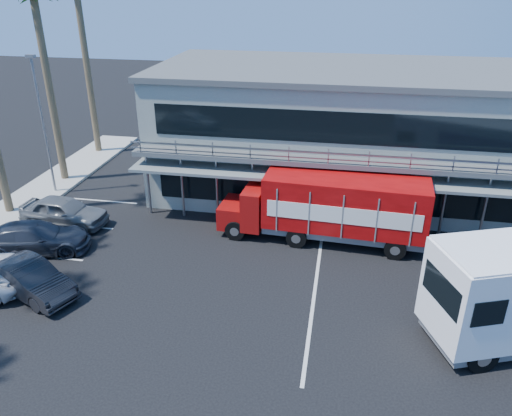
# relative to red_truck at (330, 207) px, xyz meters

# --- Properties ---
(ground) EXTENTS (120.00, 120.00, 0.00)m
(ground) POSITION_rel_red_truck_xyz_m (-2.31, -8.01, -1.85)
(ground) COLOR black
(ground) RESTS_ON ground
(building) EXTENTS (22.40, 12.00, 7.30)m
(building) POSITION_rel_red_truck_xyz_m (0.69, 6.93, 1.81)
(building) COLOR gray
(building) RESTS_ON ground
(palm_e) EXTENTS (2.80, 2.80, 12.25)m
(palm_e) POSITION_rel_red_truck_xyz_m (-17.01, 4.99, 8.73)
(palm_e) COLOR brown
(palm_e) RESTS_ON ground
(light_pole_far) EXTENTS (0.50, 0.25, 8.09)m
(light_pole_far) POSITION_rel_red_truck_xyz_m (-16.51, 2.99, 2.66)
(light_pole_far) COLOR gray
(light_pole_far) RESTS_ON ground
(red_truck) EXTENTS (10.11, 3.00, 3.36)m
(red_truck) POSITION_rel_red_truck_xyz_m (0.00, 0.00, 0.00)
(red_truck) COLOR maroon
(red_truck) RESTS_ON ground
(parked_car_b) EXTENTS (4.63, 3.11, 1.44)m
(parked_car_b) POSITION_rel_red_truck_xyz_m (-11.81, -6.81, -1.12)
(parked_car_b) COLOR black
(parked_car_b) RESTS_ON ground
(parked_car_d) EXTENTS (5.42, 3.48, 1.46)m
(parked_car_d) POSITION_rel_red_truck_xyz_m (-13.62, -3.61, -1.11)
(parked_car_d) COLOR #2B2F39
(parked_car_d) RESTS_ON ground
(parked_car_e) EXTENTS (4.67, 2.12, 1.56)m
(parked_car_e) POSITION_rel_red_truck_xyz_m (-13.69, -0.81, -1.07)
(parked_car_e) COLOR slate
(parked_car_e) RESTS_ON ground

